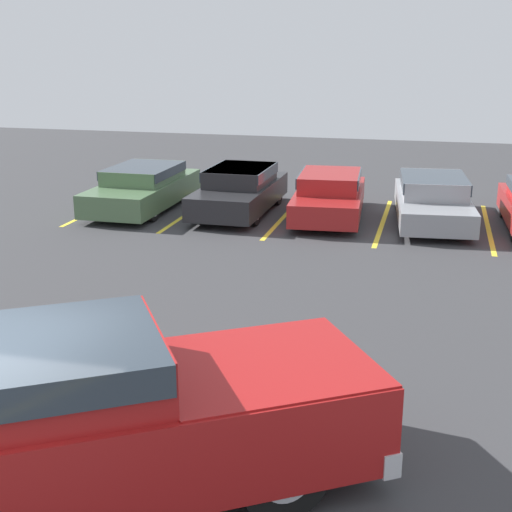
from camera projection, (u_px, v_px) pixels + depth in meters
stall_stripe_a at (106, 205)px, 20.69m from camera, size 0.12×5.24×0.01m
stall_stripe_b at (193, 210)px, 20.07m from camera, size 0.12×5.24×0.01m
stall_stripe_c at (285, 216)px, 19.44m from camera, size 0.12×5.24×0.01m
stall_stripe_d at (383, 222)px, 18.81m from camera, size 0.12×5.24×0.01m
stall_stripe_e at (488, 228)px, 18.18m from camera, size 0.12×5.24×0.01m
pickup_truck at (86, 419)px, 7.14m from camera, size 6.22×4.98×1.84m
parked_sedan_a at (143, 186)px, 20.13m from camera, size 1.85×4.63×1.20m
parked_sedan_b at (240, 189)px, 19.63m from camera, size 1.78×4.41×1.26m
parked_sedan_c at (329, 194)px, 19.06m from camera, size 2.03×4.36×1.22m
parked_sedan_d at (433, 198)px, 18.60m from camera, size 2.21×4.73×1.21m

